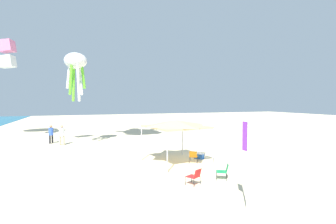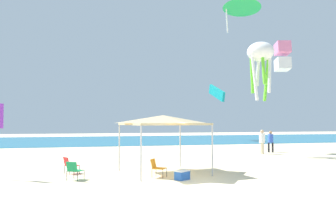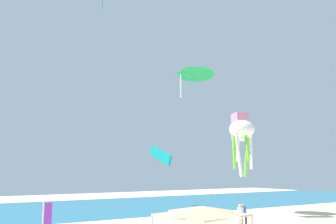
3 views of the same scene
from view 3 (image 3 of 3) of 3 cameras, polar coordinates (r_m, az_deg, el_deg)
ocean_strip at (r=46.11m, az=-18.09°, el=-14.30°), size 120.00×23.67×0.02m
canopy_tent at (r=18.57m, az=5.31°, el=-15.16°), size 4.13×4.05×2.83m
person_beachcomber at (r=30.64m, az=11.25°, el=-15.37°), size 0.45×0.49×1.89m
person_kite_handler at (r=32.30m, az=11.77°, el=-15.16°), size 0.42×0.42×1.76m
kite_box_pink at (r=38.37m, az=11.18°, el=-2.26°), size 1.59×1.70×2.92m
kite_delta_green at (r=42.17m, az=4.34°, el=6.35°), size 6.04×6.05×3.70m
kite_octopus_white at (r=29.07m, az=11.48°, el=-3.13°), size 1.97×1.97×4.38m
kite_parafoil_teal at (r=47.30m, az=-1.16°, el=-6.81°), size 0.62×4.59×2.74m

